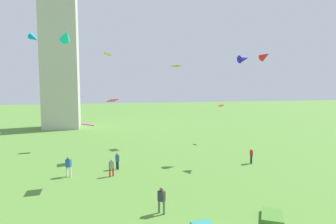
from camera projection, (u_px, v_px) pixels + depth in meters
name	position (u px, v px, depth m)	size (l,w,h in m)	color
person_0	(117.00, 160.00, 27.82)	(0.36, 0.50, 1.65)	#1E2333
person_1	(68.00, 165.00, 25.54)	(0.55, 0.49, 1.84)	silver
person_2	(251.00, 155.00, 29.88)	(0.38, 0.49, 1.64)	#1E2333
person_3	(162.00, 199.00, 18.18)	(0.50, 0.50, 1.73)	#51754C
person_4	(111.00, 167.00, 25.61)	(0.47, 0.42, 1.57)	red
kite_flying_0	(177.00, 66.00, 39.54)	(1.40, 1.64, 0.22)	#B99605
kite_flying_1	(113.00, 100.00, 31.40)	(1.30, 1.52, 0.38)	#E73343
kite_flying_2	(107.00, 54.00, 38.25)	(1.05, 0.72, 0.56)	gold
kite_flying_3	(66.00, 36.00, 33.44)	(1.69, 2.23, 1.77)	#11CABF
kite_flying_4	(34.00, 38.00, 34.54)	(1.61, 1.36, 1.27)	#058BCC
kite_flying_5	(221.00, 105.00, 41.11)	(0.64, 0.95, 0.40)	#BE4B12
kite_flying_7	(265.00, 56.00, 30.43)	(1.13, 1.47, 1.11)	red
kite_flying_8	(88.00, 124.00, 23.34)	(1.04, 1.42, 0.36)	#E732AE
kite_flying_9	(244.00, 59.00, 32.13)	(1.52, 1.11, 1.10)	#1A18B4
kite_bundle_1	(272.00, 216.00, 17.54)	(1.92, 1.27, 0.29)	#437B29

